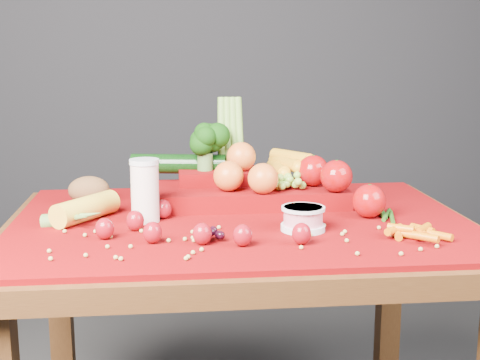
{
  "coord_description": "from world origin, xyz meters",
  "views": [
    {
      "loc": [
        -0.16,
        -1.5,
        1.15
      ],
      "look_at": [
        0.0,
        0.02,
        0.85
      ],
      "focal_mm": 50.0,
      "sensor_mm": 36.0,
      "label": 1
    }
  ],
  "objects": [
    {
      "name": "dark_grape_cluster",
      "position": [
        -0.08,
        -0.17,
        0.78
      ],
      "size": [
        0.06,
        0.05,
        0.03
      ],
      "primitive_type": null,
      "color": "black",
      "rests_on": "red_cloth"
    },
    {
      "name": "table",
      "position": [
        0.0,
        0.0,
        0.66
      ],
      "size": [
        1.1,
        0.8,
        0.75
      ],
      "color": "#371D0C",
      "rests_on": "ground"
    },
    {
      "name": "produce_mound",
      "position": [
        0.04,
        0.15,
        0.82
      ],
      "size": [
        0.61,
        0.36,
        0.27
      ],
      "color": "#690304",
      "rests_on": "red_cloth"
    },
    {
      "name": "green_bean_pile",
      "position": [
        0.34,
        -0.01,
        0.77
      ],
      "size": [
        0.14,
        0.12,
        0.01
      ],
      "primitive_type": null,
      "color": "#205012",
      "rests_on": "red_cloth"
    },
    {
      "name": "corn_ear",
      "position": [
        -0.37,
        -0.01,
        0.78
      ],
      "size": [
        0.25,
        0.27,
        0.06
      ],
      "rotation": [
        0.0,
        0.0,
        0.95
      ],
      "color": "gold",
      "rests_on": "red_cloth"
    },
    {
      "name": "yogurt_bowl",
      "position": [
        0.12,
        -0.12,
        0.79
      ],
      "size": [
        0.1,
        0.1,
        0.05
      ],
      "rotation": [
        0.0,
        0.0,
        -0.4
      ],
      "color": "silver",
      "rests_on": "red_cloth"
    },
    {
      "name": "soybean_scatter",
      "position": [
        0.0,
        -0.2,
        0.77
      ],
      "size": [
        0.84,
        0.24,
        0.01
      ],
      "primitive_type": null,
      "color": "tan",
      "rests_on": "red_cloth"
    },
    {
      "name": "strawberry_scatter",
      "position": [
        -0.13,
        -0.15,
        0.79
      ],
      "size": [
        0.44,
        0.28,
        0.05
      ],
      "color": "maroon",
      "rests_on": "red_cloth"
    },
    {
      "name": "potato",
      "position": [
        -0.37,
        0.19,
        0.8
      ],
      "size": [
        0.1,
        0.08,
        0.07
      ],
      "primitive_type": "ellipsoid",
      "color": "brown",
      "rests_on": "red_cloth"
    },
    {
      "name": "baby_carrot_pile",
      "position": [
        0.35,
        -0.21,
        0.78
      ],
      "size": [
        0.18,
        0.18,
        0.03
      ],
      "primitive_type": null,
      "color": "#CA6307",
      "rests_on": "red_cloth"
    },
    {
      "name": "red_cloth",
      "position": [
        0.0,
        0.0,
        0.76
      ],
      "size": [
        1.05,
        0.75,
        0.01
      ],
      "primitive_type": "cube",
      "color": "#690304",
      "rests_on": "table"
    },
    {
      "name": "milk_glass",
      "position": [
        -0.22,
        -0.0,
        0.84
      ],
      "size": [
        0.07,
        0.07,
        0.14
      ],
      "rotation": [
        0.0,
        0.0,
        0.12
      ],
      "color": "silver",
      "rests_on": "red_cloth"
    }
  ]
}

